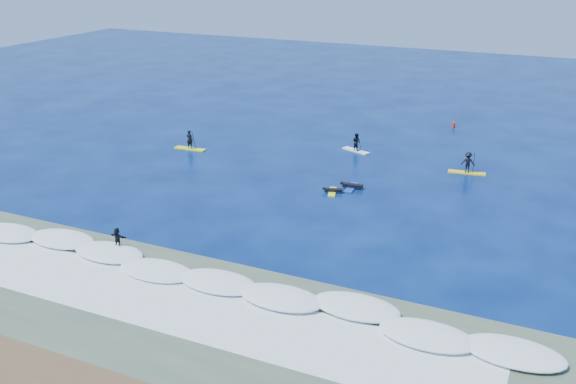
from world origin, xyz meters
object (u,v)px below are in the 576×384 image
at_px(prone_paddler_near, 332,191).
at_px(prone_paddler_far, 352,186).
at_px(wave_surfer, 118,239).
at_px(sup_paddler_left, 190,142).
at_px(sup_paddler_right, 468,164).
at_px(marker_buoy, 454,124).
at_px(sup_paddler_center, 356,144).

xyz_separation_m(prone_paddler_near, prone_paddler_far, (1.03, 1.51, 0.02)).
bearing_deg(wave_surfer, prone_paddler_near, 62.11).
height_order(prone_paddler_far, wave_surfer, wave_surfer).
height_order(sup_paddler_left, sup_paddler_right, sup_paddler_right).
bearing_deg(marker_buoy, sup_paddler_left, -139.45).
xyz_separation_m(sup_paddler_right, wave_surfer, (-17.32, -23.79, -0.05)).
xyz_separation_m(prone_paddler_near, marker_buoy, (4.83, 22.76, 0.19)).
distance_m(sup_paddler_left, prone_paddler_far, 17.44).
bearing_deg(prone_paddler_far, sup_paddler_center, 12.23).
bearing_deg(sup_paddler_right, marker_buoy, 97.40).
distance_m(sup_paddler_center, sup_paddler_right, 10.63).
relative_size(sup_paddler_center, prone_paddler_near, 1.41).
bearing_deg(prone_paddler_far, prone_paddler_near, 141.07).
height_order(sup_paddler_center, wave_surfer, sup_paddler_center).
bearing_deg(prone_paddler_near, sup_paddler_center, -7.05).
height_order(sup_paddler_center, sup_paddler_right, sup_paddler_right).
xyz_separation_m(sup_paddler_right, prone_paddler_far, (-7.64, -7.34, -0.67)).
bearing_deg(sup_paddler_center, sup_paddler_right, 11.04).
xyz_separation_m(sup_paddler_right, marker_buoy, (-3.83, 13.90, -0.51)).
height_order(sup_paddler_right, marker_buoy, sup_paddler_right).
relative_size(prone_paddler_near, wave_surfer, 1.06).
distance_m(sup_paddler_right, prone_paddler_near, 12.41).
bearing_deg(sup_paddler_center, prone_paddler_near, -59.09).
xyz_separation_m(sup_paddler_left, sup_paddler_center, (14.29, 5.92, 0.07)).
relative_size(sup_paddler_right, wave_surfer, 1.63).
bearing_deg(sup_paddler_left, sup_paddler_right, 5.89).
relative_size(wave_surfer, marker_buoy, 2.53).
height_order(prone_paddler_near, marker_buoy, marker_buoy).
relative_size(prone_paddler_far, marker_buoy, 3.09).
relative_size(sup_paddler_left, marker_buoy, 4.04).
height_order(sup_paddler_right, wave_surfer, sup_paddler_right).
bearing_deg(wave_surfer, sup_paddler_left, 112.76).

